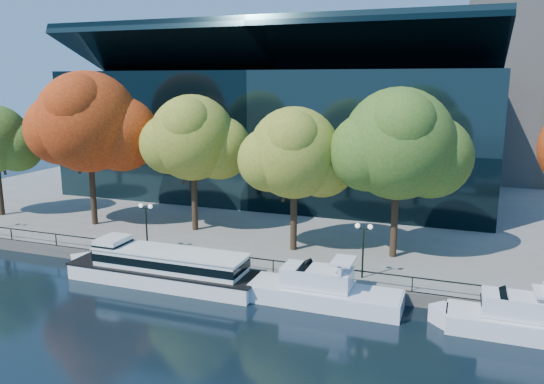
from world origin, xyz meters
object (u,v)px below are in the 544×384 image
at_px(cruiser_far, 516,319).
at_px(tree_1, 89,124).
at_px(tree_3, 296,155).
at_px(tour_boat, 160,266).
at_px(tree_2, 194,140).
at_px(lamp_1, 146,216).
at_px(cruiser_near, 318,289).
at_px(lamp_2, 363,238).
at_px(tree_4, 400,146).

bearing_deg(cruiser_far, tree_1, 166.20).
bearing_deg(tree_3, tour_boat, -134.96).
distance_m(tree_2, tree_3, 10.97).
xyz_separation_m(cruiser_far, tree_1, (-37.34, 9.17, 9.85)).
distance_m(cruiser_far, lamp_1, 28.28).
bearing_deg(tree_1, lamp_1, -30.09).
xyz_separation_m(tree_1, tree_2, (10.29, 1.60, -1.27)).
bearing_deg(cruiser_near, tree_1, 160.63).
distance_m(cruiser_near, tree_2, 19.97).
bearing_deg(lamp_2, tree_3, 145.26).
distance_m(tree_1, tree_4, 29.09).
height_order(tree_2, tree_4, tree_4).
distance_m(tour_boat, tree_3, 13.81).
xyz_separation_m(cruiser_far, lamp_2, (-9.90, 3.69, 2.96)).
height_order(lamp_1, lamp_2, same).
distance_m(tree_3, tree_4, 8.26).
height_order(tour_boat, lamp_1, lamp_1).
xyz_separation_m(tour_boat, lamp_2, (14.60, 3.60, 2.65)).
bearing_deg(tree_4, tree_1, -179.90).
height_order(tree_3, lamp_2, tree_3).
bearing_deg(cruiser_near, tour_boat, -178.69).
bearing_deg(tree_1, cruiser_far, -13.80).
relative_size(cruiser_near, tree_1, 0.78).
relative_size(cruiser_near, tree_4, 0.86).
bearing_deg(lamp_2, cruiser_far, -20.45).
distance_m(tree_3, lamp_1, 13.33).
bearing_deg(cruiser_near, tree_4, 65.38).
distance_m(cruiser_far, tree_1, 39.69).
bearing_deg(tree_4, tour_boat, -150.66).
xyz_separation_m(cruiser_far, lamp_1, (-27.88, 3.69, 2.96)).
height_order(tree_4, lamp_1, tree_4).
bearing_deg(tree_3, cruiser_far, -26.57).
bearing_deg(lamp_2, lamp_1, 180.00).
xyz_separation_m(tour_boat, cruiser_near, (12.19, 0.28, -0.29)).
height_order(cruiser_near, cruiser_far, cruiser_near).
relative_size(cruiser_far, tree_4, 0.73).
bearing_deg(cruiser_near, cruiser_far, -1.72).
distance_m(cruiser_near, lamp_2, 5.05).
height_order(cruiser_far, lamp_2, lamp_2).
relative_size(tree_3, tree_4, 0.88).
relative_size(tour_boat, tree_4, 1.22).
relative_size(tree_3, lamp_2, 2.96).
xyz_separation_m(tree_3, lamp_2, (6.50, -4.51, -5.05)).
bearing_deg(lamp_1, tree_2, 83.29).
height_order(cruiser_far, tree_2, tree_2).
xyz_separation_m(cruiser_far, tree_3, (-16.40, 8.20, 8.01)).
relative_size(lamp_1, lamp_2, 1.00).
relative_size(tour_boat, cruiser_near, 1.42).
height_order(cruiser_far, lamp_1, lamp_1).
bearing_deg(tree_2, tree_1, -171.14).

